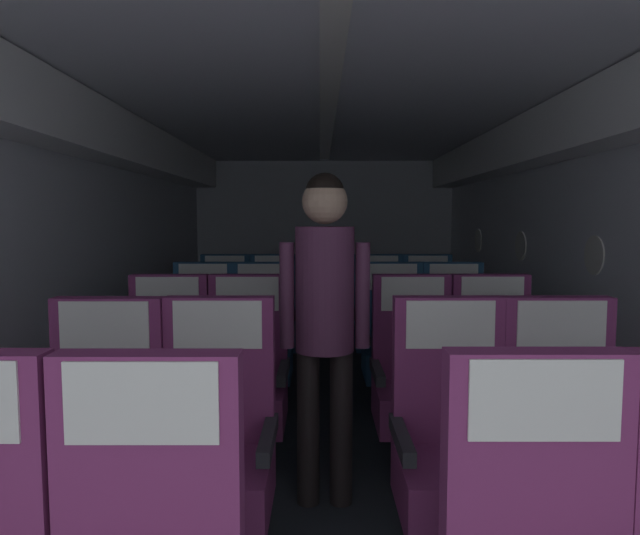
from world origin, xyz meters
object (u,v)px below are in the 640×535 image
seat_b_right_aisle (566,452)px  seat_d_right_aisle (455,345)px  seat_b_left_window (99,454)px  seat_d_left_aisle (261,345)px  seat_e_right_window (379,321)px  seat_c_left_window (164,383)px  flight_attendant (324,303)px  seat_d_left_window (201,345)px  seat_c_right_aisle (495,382)px  seat_e_left_aisle (274,321)px  seat_b_right_window (453,452)px  seat_b_left_aisle (215,452)px  seat_c_right_window (414,382)px  seat_e_left_window (223,322)px  seat_c_left_aisle (246,382)px  seat_e_right_aisle (428,321)px  seat_d_right_window (393,345)px

seat_b_right_aisle → seat_d_right_aisle: same height
seat_b_left_window → seat_d_left_aisle: same height
seat_b_left_window → seat_e_right_window: size_ratio=1.00×
seat_b_left_window → seat_c_left_window: 0.98m
flight_attendant → seat_d_left_aisle: bearing=-83.7°
seat_d_left_window → seat_d_left_aisle: same height
flight_attendant → seat_e_right_window: bearing=-112.9°
seat_c_right_aisle → seat_e_left_aisle: (-1.44, 1.95, 0.00)m
seat_b_right_window → seat_d_left_aisle: (-0.98, 1.94, 0.00)m
seat_d_left_aisle → seat_c_right_aisle: bearing=-33.6°
seat_b_right_window → seat_e_right_window: bearing=89.8°
seat_b_left_window → seat_c_right_aisle: same height
seat_b_left_aisle → seat_e_left_aisle: same height
seat_b_right_window → seat_d_left_window: same height
seat_c_right_window → seat_d_left_window: size_ratio=1.00×
seat_d_left_aisle → seat_e_left_window: same height
seat_c_left_aisle → seat_d_left_aisle: bearing=90.9°
seat_d_left_window → seat_e_right_aisle: size_ratio=1.00×
seat_e_left_window → seat_b_left_window: bearing=-89.9°
seat_d_right_window → seat_c_right_aisle: bearing=-64.7°
seat_d_left_window → seat_e_right_window: bearing=34.4°
seat_d_right_aisle → seat_e_left_aisle: 1.75m
seat_b_left_window → seat_d_right_window: (1.44, 1.97, 0.00)m
seat_c_right_window → seat_e_right_aisle: same height
seat_d_left_aisle → seat_d_right_window: same height
seat_d_right_aisle → seat_e_left_aisle: bearing=145.5°
seat_c_left_window → seat_d_right_aisle: size_ratio=1.00×
seat_b_left_aisle → seat_e_right_window: bearing=71.7°
seat_b_right_window → seat_c_right_aisle: (0.47, 0.98, 0.00)m
seat_c_left_window → seat_d_right_window: 1.75m
seat_e_right_aisle → flight_attendant: flight_attendant is taller
seat_b_right_aisle → flight_attendant: (-0.97, 0.46, 0.54)m
seat_c_left_window → seat_b_right_window: bearing=-34.0°
seat_d_right_aisle → seat_d_right_window: same height
seat_b_right_window → seat_d_left_aisle: same height
seat_b_left_aisle → seat_c_left_window: same height
seat_c_right_aisle → seat_e_left_window: same height
seat_c_right_window → seat_e_right_window: 1.96m
seat_d_right_aisle → seat_e_right_window: size_ratio=1.00×
seat_d_left_window → seat_e_left_aisle: (0.46, 0.98, 0.00)m
seat_d_left_window → seat_d_right_aisle: (1.90, -0.01, 0.00)m
seat_c_right_aisle → seat_c_right_window: size_ratio=1.00×
seat_c_right_aisle → seat_c_right_window: 0.47m
seat_e_right_window → seat_d_right_window: bearing=-89.6°
seat_d_left_aisle → seat_e_right_window: same height
seat_c_left_aisle → seat_d_right_window: (0.98, 0.98, 0.00)m
seat_b_left_window → seat_b_left_aisle: bearing=2.3°
seat_d_right_window → seat_b_right_aisle: bearing=-77.2°
seat_c_left_window → seat_c_right_window: (1.43, 0.00, 0.00)m
seat_b_right_window → seat_c_left_aisle: size_ratio=1.00×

